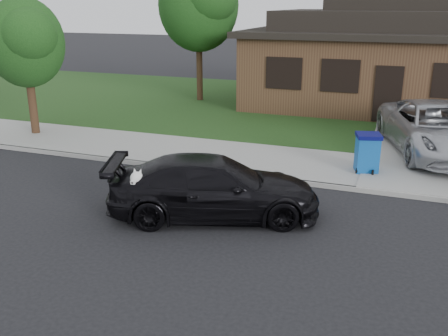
% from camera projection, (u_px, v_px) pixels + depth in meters
% --- Properties ---
extents(ground, '(120.00, 120.00, 0.00)m').
position_uv_depth(ground, '(156.00, 225.00, 10.58)').
color(ground, black).
rests_on(ground, ground).
extents(sidewalk, '(60.00, 3.00, 0.12)m').
position_uv_depth(sidewalk, '(234.00, 157.00, 15.01)').
color(sidewalk, gray).
rests_on(sidewalk, ground).
extents(curb, '(60.00, 0.12, 0.12)m').
position_uv_depth(curb, '(216.00, 172.00, 13.68)').
color(curb, gray).
rests_on(curb, ground).
extents(lawn, '(60.00, 13.00, 0.13)m').
position_uv_depth(lawn, '(293.00, 108.00, 22.13)').
color(lawn, '#193814').
rests_on(lawn, ground).
extents(driveway, '(4.50, 13.00, 0.14)m').
position_uv_depth(driveway, '(442.00, 135.00, 17.48)').
color(driveway, gray).
rests_on(driveway, ground).
extents(sedan, '(4.94, 3.32, 1.33)m').
position_uv_depth(sedan, '(213.00, 187.00, 10.85)').
color(sedan, black).
rests_on(sedan, ground).
extents(minivan, '(3.95, 5.92, 1.51)m').
position_uv_depth(minivan, '(437.00, 129.00, 14.94)').
color(minivan, '#B3B5BB').
rests_on(minivan, driveway).
extents(recycling_bin, '(0.77, 0.77, 1.05)m').
position_uv_depth(recycling_bin, '(367.00, 152.00, 13.44)').
color(recycling_bin, '#0E4E9E').
rests_on(recycling_bin, sidewalk).
extents(house, '(12.60, 8.60, 4.65)m').
position_uv_depth(house, '(395.00, 59.00, 21.94)').
color(house, '#422B1C').
rests_on(house, ground).
extents(tree_0, '(3.78, 3.60, 6.34)m').
position_uv_depth(tree_0, '(201.00, 3.00, 22.06)').
color(tree_0, '#332114').
rests_on(tree_0, ground).
extents(tree_2, '(2.73, 2.60, 4.59)m').
position_uv_depth(tree_2, '(26.00, 41.00, 16.54)').
color(tree_2, '#332114').
rests_on(tree_2, ground).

